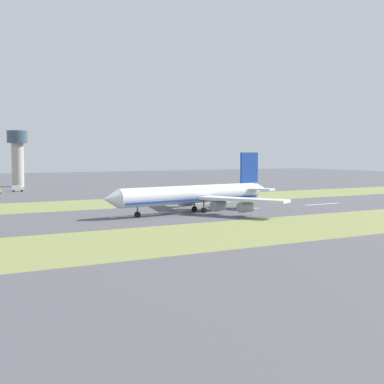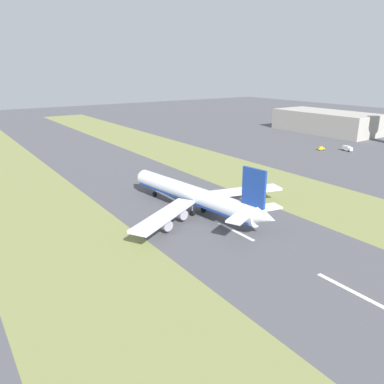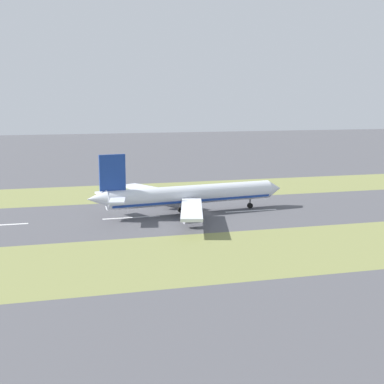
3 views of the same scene
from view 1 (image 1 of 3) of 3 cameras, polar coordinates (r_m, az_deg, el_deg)
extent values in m
plane|color=#4C4C51|center=(177.81, -1.44, -2.27)|extent=(800.00, 800.00, 0.00)
cube|color=olive|center=(140.22, 7.39, -4.03)|extent=(40.00, 600.00, 0.01)
cube|color=olive|center=(218.22, -7.08, -1.12)|extent=(40.00, 600.00, 0.01)
cube|color=silver|center=(215.88, 13.76, -1.26)|extent=(1.20, 18.00, 0.01)
cube|color=silver|center=(190.56, 5.02, -1.86)|extent=(1.20, 18.00, 0.01)
cube|color=silver|center=(170.95, -6.05, -2.55)|extent=(1.20, 18.00, 0.01)
cylinder|color=silver|center=(178.17, 0.00, -0.26)|extent=(13.06, 56.31, 6.00)
cone|color=silver|center=(161.62, -8.64, -0.75)|extent=(6.47, 5.71, 5.88)
cone|color=silver|center=(198.36, 7.15, 0.39)|extent=(5.82, 6.60, 5.10)
cube|color=navy|center=(178.31, 0.00, -0.79)|extent=(12.48, 54.05, 0.70)
cube|color=silver|center=(169.50, 5.53, -0.81)|extent=(28.23, 19.42, 0.90)
cube|color=silver|center=(196.55, -1.41, -0.11)|extent=(29.57, 13.16, 0.90)
cylinder|color=#93939E|center=(173.95, 2.84, -1.48)|extent=(3.78, 5.17, 3.20)
cylinder|color=#93939E|center=(169.55, 5.71, -1.64)|extent=(3.78, 5.17, 3.20)
cylinder|color=#93939E|center=(188.02, -0.69, -1.05)|extent=(3.78, 5.17, 3.20)
cylinder|color=#93939E|center=(197.31, -1.43, -0.81)|extent=(3.78, 5.17, 3.20)
cube|color=navy|center=(194.55, 6.12, 2.60)|extent=(1.81, 8.04, 11.00)
cube|color=silver|center=(190.94, 7.23, 0.30)|extent=(10.92, 8.25, 0.60)
cube|color=silver|center=(198.92, 5.01, 0.47)|extent=(10.64, 6.18, 0.60)
cylinder|color=#59595E|center=(166.55, -5.84, -1.86)|extent=(0.50, 0.50, 3.20)
cylinder|color=black|center=(166.73, -5.84, -2.41)|extent=(1.12, 1.90, 1.80)
cylinder|color=#59595E|center=(178.28, 1.27, -1.45)|extent=(0.50, 0.50, 3.20)
cylinder|color=black|center=(178.44, 1.27, -1.96)|extent=(1.12, 1.90, 1.80)
cylinder|color=#59595E|center=(182.36, 0.26, -1.32)|extent=(0.50, 0.50, 3.20)
cylinder|color=black|center=(182.52, 0.26, -1.82)|extent=(1.12, 1.90, 1.80)
cylinder|color=#A39E93|center=(336.84, -18.09, 2.77)|extent=(7.00, 7.00, 26.12)
cylinder|color=#334756|center=(336.93, -18.15, 5.62)|extent=(12.00, 12.00, 7.37)
cube|color=white|center=(293.10, -17.71, 0.35)|extent=(2.40, 2.22, 2.00)
cube|color=silver|center=(292.77, -18.29, 0.39)|extent=(2.60, 4.21, 2.60)
cylinder|color=black|center=(294.26, -17.73, 0.16)|extent=(0.45, 1.03, 1.00)
cylinder|color=black|center=(292.07, -17.68, 0.14)|extent=(0.45, 1.03, 1.00)
cylinder|color=black|center=(293.83, -18.54, 0.14)|extent=(0.45, 1.03, 1.00)
cylinder|color=black|center=(291.65, -18.50, 0.11)|extent=(0.45, 1.03, 1.00)
cylinder|color=black|center=(282.42, -19.66, -0.07)|extent=(0.70, 0.39, 0.66)
cylinder|color=black|center=(279.57, -19.70, -0.11)|extent=(0.70, 0.39, 0.66)
camera|label=2|loc=(207.37, 35.76, 10.70)|focal=35.00mm
camera|label=3|loc=(344.78, -7.43, 6.96)|focal=50.00mm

